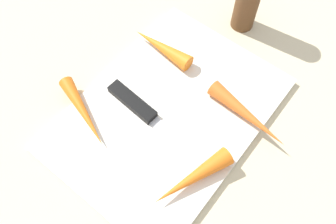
{
  "coord_description": "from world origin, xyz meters",
  "views": [
    {
      "loc": [
        -0.2,
        -0.16,
        0.49
      ],
      "look_at": [
        0.0,
        0.0,
        0.01
      ],
      "focal_mm": 37.16,
      "sensor_mm": 36.0,
      "label": 1
    }
  ],
  "objects_px": {
    "knife": "(138,107)",
    "cutting_board": "(168,114)",
    "carrot_longest": "(247,115)",
    "carrot_short": "(192,178)",
    "carrot_long": "(83,112)",
    "carrot_shortest": "(162,47)"
  },
  "relations": [
    {
      "from": "knife",
      "to": "cutting_board",
      "type": "bearing_deg",
      "value": 35.08
    },
    {
      "from": "cutting_board",
      "to": "carrot_longest",
      "type": "height_order",
      "value": "carrot_longest"
    },
    {
      "from": "cutting_board",
      "to": "carrot_longest",
      "type": "relative_size",
      "value": 2.57
    },
    {
      "from": "knife",
      "to": "carrot_short",
      "type": "height_order",
      "value": "carrot_short"
    },
    {
      "from": "carrot_long",
      "to": "carrot_short",
      "type": "bearing_deg",
      "value": 25.22
    },
    {
      "from": "cutting_board",
      "to": "carrot_shortest",
      "type": "relative_size",
      "value": 3.18
    },
    {
      "from": "cutting_board",
      "to": "carrot_long",
      "type": "height_order",
      "value": "carrot_long"
    },
    {
      "from": "carrot_longest",
      "to": "carrot_shortest",
      "type": "relative_size",
      "value": 1.24
    },
    {
      "from": "carrot_longest",
      "to": "carrot_long",
      "type": "relative_size",
      "value": 1.07
    },
    {
      "from": "carrot_long",
      "to": "carrot_longest",
      "type": "bearing_deg",
      "value": 56.56
    },
    {
      "from": "cutting_board",
      "to": "carrot_shortest",
      "type": "height_order",
      "value": "carrot_shortest"
    },
    {
      "from": "knife",
      "to": "carrot_short",
      "type": "distance_m",
      "value": 0.14
    },
    {
      "from": "carrot_long",
      "to": "carrot_short",
      "type": "distance_m",
      "value": 0.19
    },
    {
      "from": "cutting_board",
      "to": "carrot_long",
      "type": "xyz_separation_m",
      "value": [
        -0.09,
        0.1,
        0.02
      ]
    },
    {
      "from": "knife",
      "to": "carrot_shortest",
      "type": "bearing_deg",
      "value": 114.54
    },
    {
      "from": "knife",
      "to": "carrot_shortest",
      "type": "xyz_separation_m",
      "value": [
        0.11,
        0.04,
        0.01
      ]
    },
    {
      "from": "carrot_longest",
      "to": "carrot_shortest",
      "type": "distance_m",
      "value": 0.18
    },
    {
      "from": "carrot_longest",
      "to": "carrot_shortest",
      "type": "bearing_deg",
      "value": -179.2
    },
    {
      "from": "knife",
      "to": "carrot_long",
      "type": "bearing_deg",
      "value": -129.27
    },
    {
      "from": "carrot_short",
      "to": "knife",
      "type": "bearing_deg",
      "value": -88.59
    },
    {
      "from": "knife",
      "to": "carrot_long",
      "type": "distance_m",
      "value": 0.08
    },
    {
      "from": "knife",
      "to": "carrot_longest",
      "type": "distance_m",
      "value": 0.17
    }
  ]
}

